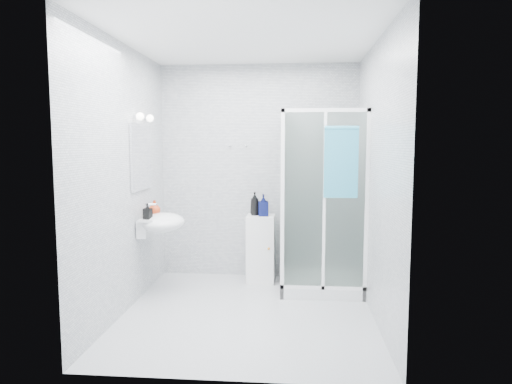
# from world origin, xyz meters

# --- Properties ---
(room) EXTENTS (2.40, 2.60, 2.60)m
(room) POSITION_xyz_m (0.00, 0.00, 1.30)
(room) COLOR silver
(room) RESTS_ON ground
(shower_enclosure) EXTENTS (0.90, 0.95, 2.00)m
(shower_enclosure) POSITION_xyz_m (0.67, 0.77, 0.45)
(shower_enclosure) COLOR white
(shower_enclosure) RESTS_ON ground
(wall_basin) EXTENTS (0.46, 0.56, 0.35)m
(wall_basin) POSITION_xyz_m (-0.99, 0.45, 0.80)
(wall_basin) COLOR white
(wall_basin) RESTS_ON ground
(mirror) EXTENTS (0.02, 0.60, 0.70)m
(mirror) POSITION_xyz_m (-1.19, 0.45, 1.50)
(mirror) COLOR white
(mirror) RESTS_ON room
(vanity_lights) EXTENTS (0.10, 0.40, 0.08)m
(vanity_lights) POSITION_xyz_m (-1.14, 0.45, 1.92)
(vanity_lights) COLOR silver
(vanity_lights) RESTS_ON room
(wall_hooks) EXTENTS (0.23, 0.06, 0.03)m
(wall_hooks) POSITION_xyz_m (-0.25, 1.26, 1.62)
(wall_hooks) COLOR silver
(wall_hooks) RESTS_ON room
(storage_cabinet) EXTENTS (0.33, 0.36, 0.80)m
(storage_cabinet) POSITION_xyz_m (0.05, 1.04, 0.40)
(storage_cabinet) COLOR white
(storage_cabinet) RESTS_ON ground
(hand_towel) EXTENTS (0.34, 0.05, 0.72)m
(hand_towel) POSITION_xyz_m (0.91, 0.36, 1.48)
(hand_towel) COLOR teal
(hand_towel) RESTS_ON shower_enclosure
(shampoo_bottle_a) EXTENTS (0.12, 0.12, 0.28)m
(shampoo_bottle_a) POSITION_xyz_m (-0.03, 1.07, 0.94)
(shampoo_bottle_a) COLOR black
(shampoo_bottle_a) RESTS_ON storage_cabinet
(shampoo_bottle_b) EXTENTS (0.13, 0.13, 0.26)m
(shampoo_bottle_b) POSITION_xyz_m (0.08, 1.02, 0.93)
(shampoo_bottle_b) COLOR #0A103F
(shampoo_bottle_b) RESTS_ON storage_cabinet
(soap_dispenser_orange) EXTENTS (0.16, 0.16, 0.16)m
(soap_dispenser_orange) POSITION_xyz_m (-1.09, 0.57, 0.94)
(soap_dispenser_orange) COLOR #B23614
(soap_dispenser_orange) RESTS_ON wall_basin
(soap_dispenser_black) EXTENTS (0.09, 0.09, 0.17)m
(soap_dispenser_black) POSITION_xyz_m (-1.08, 0.29, 0.95)
(soap_dispenser_black) COLOR black
(soap_dispenser_black) RESTS_ON wall_basin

